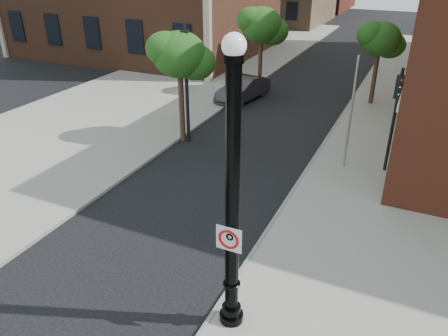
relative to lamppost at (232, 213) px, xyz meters
The scene contains 13 objects.
ground 4.01m from the lamppost, 164.20° to the left, with size 120.00×120.00×0.00m, color black.
sidewalk_right 11.65m from the lamppost, 71.98° to the left, with size 8.00×60.00×0.12m, color gray.
sidewalk_left 22.17m from the lamppost, 121.61° to the left, with size 10.00×50.00×0.12m, color gray.
curb_edge 11.12m from the lamppost, 92.49° to the left, with size 0.10×60.00×0.14m, color gray.
lamppost is the anchor object (origin of this frame).
no_parking_sign 0.56m from the lamppost, 89.00° to the right, with size 0.57×0.06×0.57m.
parked_car 16.86m from the lamppost, 111.78° to the left, with size 1.37×3.94×1.30m, color #2F3035.
traffic_signal_left 10.85m from the lamppost, 124.33° to the left, with size 0.39×0.45×5.15m.
traffic_signal_right 9.72m from the lamppost, 76.38° to the left, with size 0.31×0.36×4.09m.
utility_pole 9.20m from the lamppost, 85.09° to the left, with size 0.09×0.09×4.45m, color #999999.
street_tree_a 11.02m from the lamppost, 125.29° to the left, with size 2.67×2.42×4.82m.
street_tree_b 17.97m from the lamppost, 108.64° to the left, with size 2.75×2.48×4.95m.
street_tree_c 17.70m from the lamppost, 88.05° to the left, with size 2.48×2.24×4.47m.
Camera 1 is at (5.50, -7.54, 7.82)m, focal length 35.00 mm.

